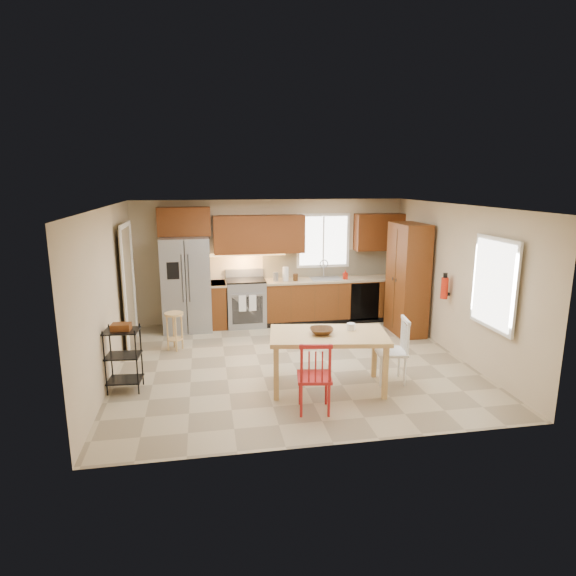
% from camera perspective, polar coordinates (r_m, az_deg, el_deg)
% --- Properties ---
extents(floor, '(5.50, 5.50, 0.00)m').
position_cam_1_polar(floor, '(7.85, 0.58, -8.85)').
color(floor, tan).
rests_on(floor, ground).
extents(ceiling, '(5.50, 5.00, 0.02)m').
position_cam_1_polar(ceiling, '(7.31, 0.62, 9.69)').
color(ceiling, silver).
rests_on(ceiling, ground).
extents(wall_back, '(5.50, 0.02, 2.50)m').
position_cam_1_polar(wall_back, '(9.90, -2.07, 3.21)').
color(wall_back, '#CCB793').
rests_on(wall_back, ground).
extents(wall_front, '(5.50, 0.02, 2.50)m').
position_cam_1_polar(wall_front, '(5.13, 5.78, -5.95)').
color(wall_front, '#CCB793').
rests_on(wall_front, ground).
extents(wall_left, '(0.02, 5.00, 2.50)m').
position_cam_1_polar(wall_left, '(7.49, -20.55, -0.72)').
color(wall_left, '#CCB793').
rests_on(wall_left, ground).
extents(wall_right, '(0.02, 5.00, 2.50)m').
position_cam_1_polar(wall_right, '(8.42, 19.32, 0.79)').
color(wall_right, '#CCB793').
rests_on(wall_right, ground).
extents(refrigerator, '(0.92, 0.75, 1.82)m').
position_cam_1_polar(refrigerator, '(9.51, -11.93, 0.45)').
color(refrigerator, gray).
rests_on(refrigerator, floor).
extents(range_stove, '(0.76, 0.63, 0.92)m').
position_cam_1_polar(range_stove, '(9.70, -4.99, -1.81)').
color(range_stove, gray).
rests_on(range_stove, floor).
extents(base_cabinet_narrow, '(0.30, 0.60, 0.90)m').
position_cam_1_polar(base_cabinet_narrow, '(9.69, -8.24, -1.98)').
color(base_cabinet_narrow, '#642E12').
rests_on(base_cabinet_narrow, floor).
extents(base_cabinet_run, '(2.92, 0.60, 0.90)m').
position_cam_1_polar(base_cabinet_run, '(10.04, 5.52, -1.38)').
color(base_cabinet_run, '#642E12').
rests_on(base_cabinet_run, floor).
extents(dishwasher, '(0.60, 0.02, 0.78)m').
position_cam_1_polar(dishwasher, '(9.93, 9.08, -1.64)').
color(dishwasher, black).
rests_on(dishwasher, floor).
extents(backsplash, '(2.92, 0.03, 0.55)m').
position_cam_1_polar(backsplash, '(10.16, 5.18, 2.97)').
color(backsplash, beige).
rests_on(backsplash, wall_back).
extents(upper_over_fridge, '(1.00, 0.35, 0.55)m').
position_cam_1_polar(upper_over_fridge, '(9.54, -12.22, 7.71)').
color(upper_over_fridge, '#633110').
rests_on(upper_over_fridge, wall_back).
extents(upper_left_block, '(1.80, 0.35, 0.75)m').
position_cam_1_polar(upper_left_block, '(9.62, -3.44, 6.37)').
color(upper_left_block, '#633110').
rests_on(upper_left_block, wall_back).
extents(upper_right_block, '(1.00, 0.35, 0.75)m').
position_cam_1_polar(upper_right_block, '(10.21, 10.73, 6.54)').
color(upper_right_block, '#633110').
rests_on(upper_right_block, wall_back).
extents(window_back, '(1.12, 0.04, 1.12)m').
position_cam_1_polar(window_back, '(10.04, 4.19, 5.62)').
color(window_back, white).
rests_on(window_back, wall_back).
extents(sink, '(0.62, 0.46, 0.16)m').
position_cam_1_polar(sink, '(9.90, 4.51, 0.87)').
color(sink, gray).
rests_on(sink, base_cabinet_run).
extents(undercab_glow, '(1.60, 0.30, 0.01)m').
position_cam_1_polar(undercab_glow, '(9.62, -5.17, 3.96)').
color(undercab_glow, '#FFBF66').
rests_on(undercab_glow, wall_back).
extents(soap_bottle, '(0.09, 0.09, 0.19)m').
position_cam_1_polar(soap_bottle, '(9.88, 6.80, 1.60)').
color(soap_bottle, red).
rests_on(soap_bottle, base_cabinet_run).
extents(paper_towel, '(0.12, 0.12, 0.28)m').
position_cam_1_polar(paper_towel, '(9.64, -0.30, 1.68)').
color(paper_towel, white).
rests_on(paper_towel, base_cabinet_run).
extents(canister_steel, '(0.11, 0.11, 0.18)m').
position_cam_1_polar(canister_steel, '(9.62, -1.47, 1.35)').
color(canister_steel, gray).
rests_on(canister_steel, base_cabinet_run).
extents(canister_wood, '(0.10, 0.10, 0.14)m').
position_cam_1_polar(canister_wood, '(9.66, 0.90, 1.28)').
color(canister_wood, '#4F2F15').
rests_on(canister_wood, base_cabinet_run).
extents(pantry, '(0.50, 0.95, 2.10)m').
position_cam_1_polar(pantry, '(9.37, 13.97, 1.04)').
color(pantry, '#642E12').
rests_on(pantry, floor).
extents(fire_extinguisher, '(0.12, 0.12, 0.36)m').
position_cam_1_polar(fire_extinguisher, '(8.52, 18.06, -0.01)').
color(fire_extinguisher, red).
rests_on(fire_extinguisher, wall_right).
extents(window_right, '(0.04, 1.02, 1.32)m').
position_cam_1_polar(window_right, '(7.39, 23.26, 0.46)').
color(window_right, white).
rests_on(window_right, wall_right).
extents(doorway, '(0.04, 0.95, 2.10)m').
position_cam_1_polar(doorway, '(8.77, -18.46, -0.03)').
color(doorway, '#8C7A59').
rests_on(doorway, wall_left).
extents(dining_table, '(1.74, 1.15, 0.79)m').
position_cam_1_polar(dining_table, '(6.86, 4.77, -8.64)').
color(dining_table, tan).
rests_on(dining_table, floor).
extents(chair_red, '(0.51, 0.51, 0.95)m').
position_cam_1_polar(chair_red, '(6.16, 3.14, -10.34)').
color(chair_red, '#AD1B1A').
rests_on(chair_red, floor).
extents(chair_white, '(0.51, 0.51, 0.95)m').
position_cam_1_polar(chair_white, '(7.16, 12.10, -7.25)').
color(chair_white, white).
rests_on(chair_white, floor).
extents(table_bowl, '(0.37, 0.37, 0.08)m').
position_cam_1_polar(table_bowl, '(6.70, 3.99, -5.49)').
color(table_bowl, '#4F2F15').
rests_on(table_bowl, dining_table).
extents(table_jar, '(0.14, 0.14, 0.14)m').
position_cam_1_polar(table_jar, '(6.90, 7.47, -4.75)').
color(table_jar, white).
rests_on(table_jar, dining_table).
extents(bar_stool, '(0.36, 0.36, 0.66)m').
position_cam_1_polar(bar_stool, '(8.56, -13.28, -5.01)').
color(bar_stool, tan).
rests_on(bar_stool, floor).
extents(utility_cart, '(0.49, 0.39, 0.92)m').
position_cam_1_polar(utility_cart, '(7.11, -18.90, -7.97)').
color(utility_cart, black).
rests_on(utility_cart, floor).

